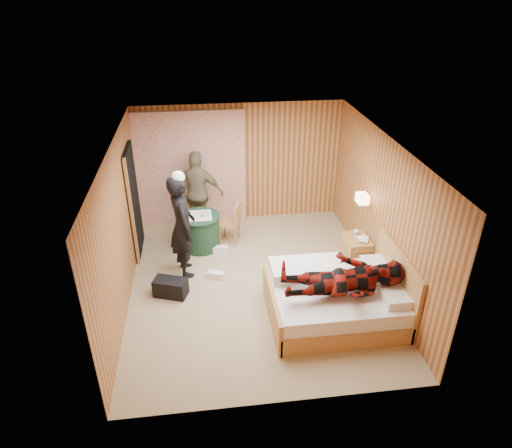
{
  "coord_description": "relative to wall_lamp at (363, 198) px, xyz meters",
  "views": [
    {
      "loc": [
        -0.81,
        -6.34,
        4.68
      ],
      "look_at": [
        0.04,
        0.23,
        1.05
      ],
      "focal_mm": 32.0,
      "sensor_mm": 36.0,
      "label": 1
    }
  ],
  "objects": [
    {
      "name": "chair_far",
      "position": [
        -2.83,
        1.52,
        -0.76
      ],
      "size": [
        0.51,
        0.51,
        0.93
      ],
      "rotation": [
        0.0,
        0.0,
        0.26
      ],
      "color": "tan",
      "rests_on": "floor"
    },
    {
      "name": "book_upper",
      "position": [
        -0.04,
        -0.16,
        -0.7
      ],
      "size": [
        0.25,
        0.27,
        0.02
      ],
      "primitive_type": "imported",
      "rotation": [
        0.0,
        0.0,
        -0.45
      ],
      "color": "white",
      "rests_on": "nightstand"
    },
    {
      "name": "man_at_table",
      "position": [
        -2.81,
        1.55,
        -0.44
      ],
      "size": [
        1.08,
        0.65,
        1.72
      ],
      "primitive_type": "imported",
      "rotation": [
        0.0,
        0.0,
        2.9
      ],
      "color": "#71684B",
      "rests_on": "floor"
    },
    {
      "name": "cup_nightstand",
      "position": [
        -0.04,
        0.02,
        -0.68
      ],
      "size": [
        0.12,
        0.12,
        0.09
      ],
      "primitive_type": "imported",
      "rotation": [
        0.0,
        0.0,
        0.21
      ],
      "color": "white",
      "rests_on": "nightstand"
    },
    {
      "name": "book_lower",
      "position": [
        -0.04,
        -0.16,
        -0.72
      ],
      "size": [
        0.2,
        0.25,
        0.02
      ],
      "primitive_type": "imported",
      "rotation": [
        0.0,
        0.0,
        0.17
      ],
      "color": "white",
      "rests_on": "nightstand"
    },
    {
      "name": "wall_back",
      "position": [
        -1.92,
        2.05,
        -0.05
      ],
      "size": [
        4.2,
        0.02,
        2.5
      ],
      "primitive_type": "cube",
      "color": "#C2784A",
      "rests_on": "floor"
    },
    {
      "name": "sneaker_right",
      "position": [
        -2.58,
        -0.19,
        -1.24
      ],
      "size": [
        0.3,
        0.21,
        0.13
      ],
      "primitive_type": "cube",
      "rotation": [
        0.0,
        0.0,
        -0.38
      ],
      "color": "white",
      "rests_on": "floor"
    },
    {
      "name": "bed",
      "position": [
        -0.8,
        -1.4,
        -0.99
      ],
      "size": [
        1.99,
        1.55,
        1.07
      ],
      "color": "tan",
      "rests_on": "floor"
    },
    {
      "name": "wall_lamp",
      "position": [
        0.0,
        0.0,
        0.0
      ],
      "size": [
        0.26,
        0.24,
        0.16
      ],
      "color": "gold",
      "rests_on": "wall_right"
    },
    {
      "name": "sneaker_left",
      "position": [
        -2.47,
        0.65,
        -1.23
      ],
      "size": [
        0.31,
        0.15,
        0.13
      ],
      "primitive_type": "cube",
      "rotation": [
        0.0,
        0.0,
        -0.12
      ],
      "color": "white",
      "rests_on": "floor"
    },
    {
      "name": "ceiling",
      "position": [
        -1.92,
        -0.45,
        1.2
      ],
      "size": [
        4.2,
        5.0,
        0.01
      ],
      "primitive_type": "cube",
      "color": "silver",
      "rests_on": "wall_back"
    },
    {
      "name": "doorway",
      "position": [
        -3.98,
        0.95,
        -0.28
      ],
      "size": [
        0.06,
        0.9,
        2.05
      ],
      "primitive_type": "cube",
      "color": "black",
      "rests_on": "floor"
    },
    {
      "name": "duffel_bag",
      "position": [
        -3.35,
        -0.58,
        -1.15
      ],
      "size": [
        0.6,
        0.45,
        0.3
      ],
      "primitive_type": "cube",
      "rotation": [
        0.0,
        0.0,
        -0.35
      ],
      "color": "black",
      "rests_on": "floor"
    },
    {
      "name": "chair_near",
      "position": [
        -2.17,
        1.01,
        -0.81
      ],
      "size": [
        0.49,
        0.49,
        0.84
      ],
      "rotation": [
        0.0,
        0.0,
        -1.93
      ],
      "color": "tan",
      "rests_on": "floor"
    },
    {
      "name": "round_table",
      "position": [
        -2.81,
        0.9,
        -0.95
      ],
      "size": [
        0.78,
        0.78,
        0.69
      ],
      "color": "#20452A",
      "rests_on": "floor"
    },
    {
      "name": "nightstand",
      "position": [
        -0.04,
        -0.11,
        -1.0
      ],
      "size": [
        0.44,
        0.59,
        0.57
      ],
      "color": "tan",
      "rests_on": "floor"
    },
    {
      "name": "man_on_bed",
      "position": [
        -0.77,
        -1.63,
        -0.34
      ],
      "size": [
        0.86,
        0.67,
        1.77
      ],
      "primitive_type": "imported",
      "rotation": [
        0.0,
        1.57,
        0.0
      ],
      "color": "maroon",
      "rests_on": "bed"
    },
    {
      "name": "curtain",
      "position": [
        -2.92,
        1.98,
        -0.1
      ],
      "size": [
        2.2,
        0.08,
        2.4
      ],
      "primitive_type": "cube",
      "color": "beige",
      "rests_on": "floor"
    },
    {
      "name": "wall_left",
      "position": [
        -4.02,
        -0.45,
        -0.05
      ],
      "size": [
        0.02,
        5.0,
        2.5
      ],
      "primitive_type": "cube",
      "color": "#C2784A",
      "rests_on": "floor"
    },
    {
      "name": "wall_right",
      "position": [
        0.18,
        -0.45,
        -0.05
      ],
      "size": [
        0.02,
        5.0,
        2.5
      ],
      "primitive_type": "cube",
      "color": "#C2784A",
      "rests_on": "floor"
    },
    {
      "name": "woman_standing",
      "position": [
        -3.1,
        0.09,
        -0.37
      ],
      "size": [
        0.56,
        0.75,
        1.85
      ],
      "primitive_type": "imported",
      "rotation": [
        0.0,
        0.0,
        1.76
      ],
      "color": "black",
      "rests_on": "floor"
    },
    {
      "name": "floor",
      "position": [
        -1.92,
        -0.45,
        -1.3
      ],
      "size": [
        4.2,
        5.0,
        0.01
      ],
      "primitive_type": "cube",
      "color": "tan",
      "rests_on": "ground"
    },
    {
      "name": "cup_table",
      "position": [
        -2.71,
        0.85,
        -0.56
      ],
      "size": [
        0.15,
        0.15,
        0.1
      ],
      "primitive_type": "imported",
      "rotation": [
        0.0,
        0.0,
        -0.3
      ],
      "color": "white",
      "rests_on": "round_table"
    }
  ]
}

